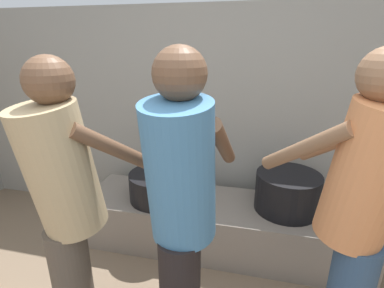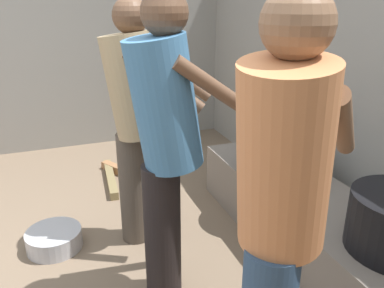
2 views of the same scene
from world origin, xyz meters
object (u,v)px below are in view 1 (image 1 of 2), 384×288
object	(u,v)px
cook_in_tan_shirt	(67,201)
cook_in_orange_shirt	(359,211)
cook_in_blue_shirt	(181,208)
cooking_pot_secondary	(287,192)
cooking_pot_main	(159,186)

from	to	relation	value
cook_in_tan_shirt	cook_in_orange_shirt	distance (m)	1.35
cook_in_blue_shirt	cook_in_tan_shirt	bearing A→B (deg)	-176.59
cooking_pot_secondary	cook_in_tan_shirt	distance (m)	1.58
cook_in_blue_shirt	cook_in_orange_shirt	size ratio (longest dim) A/B	1.00
cooking_pot_main	cooking_pot_secondary	distance (m)	1.02
cook_in_blue_shirt	cook_in_orange_shirt	xyz separation A→B (m)	(0.77, 0.16, -0.00)
cooking_pot_main	cooking_pot_secondary	xyz separation A→B (m)	(1.02, 0.07, 0.03)
cooking_pot_main	cook_in_blue_shirt	distance (m)	1.12
cooking_pot_main	cook_in_tan_shirt	bearing A→B (deg)	-96.58
cook_in_tan_shirt	cooking_pot_secondary	bearing A→B (deg)	42.71
cook_in_orange_shirt	cook_in_blue_shirt	bearing A→B (deg)	-168.17
cooking_pot_secondary	cooking_pot_main	bearing A→B (deg)	-176.21
cooking_pot_main	cook_in_tan_shirt	size ratio (longest dim) A/B	0.43
cooking_pot_main	cooking_pot_secondary	size ratio (longest dim) A/B	1.40
cook_in_tan_shirt	cook_in_blue_shirt	xyz separation A→B (m)	(0.56, 0.03, 0.03)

